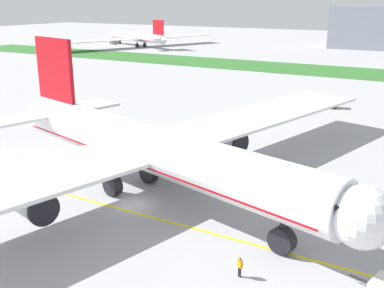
# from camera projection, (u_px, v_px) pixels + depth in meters

# --- Properties ---
(ground_plane) EXTENTS (600.00, 600.00, 0.00)m
(ground_plane) POSITION_uv_depth(u_px,v_px,m) (133.00, 205.00, 48.90)
(ground_plane) COLOR #9E9EA3
(ground_plane) RESTS_ON ground
(apron_taxi_line) EXTENTS (280.00, 0.36, 0.01)m
(apron_taxi_line) POSITION_uv_depth(u_px,v_px,m) (125.00, 210.00, 47.73)
(apron_taxi_line) COLOR yellow
(apron_taxi_line) RESTS_ON ground
(grass_median_strip) EXTENTS (320.00, 24.00, 0.10)m
(grass_median_strip) POSITION_uv_depth(u_px,v_px,m) (351.00, 73.00, 137.31)
(grass_median_strip) COLOR #2D6628
(grass_median_strip) RESTS_ON ground
(airliner_foreground) EXTENTS (51.54, 83.77, 16.03)m
(airliner_foreground) POSITION_uv_depth(u_px,v_px,m) (146.00, 148.00, 49.78)
(airliner_foreground) COLOR white
(airliner_foreground) RESTS_ON ground
(ground_crew_wingwalker_port) EXTENTS (0.54, 0.42, 1.69)m
(ground_crew_wingwalker_port) POSITION_uv_depth(u_px,v_px,m) (240.00, 265.00, 35.96)
(ground_crew_wingwalker_port) COLOR black
(ground_crew_wingwalker_port) RESTS_ON ground
(ground_crew_marshaller_front) EXTENTS (0.50, 0.46, 1.67)m
(ground_crew_marshaller_front) POSITION_uv_depth(u_px,v_px,m) (212.00, 172.00, 55.31)
(ground_crew_marshaller_front) COLOR black
(ground_crew_marshaller_front) RESTS_ON ground
(ground_crew_wingwalker_starboard) EXTENTS (0.49, 0.52, 1.75)m
(ground_crew_wingwalker_starboard) POSITION_uv_depth(u_px,v_px,m) (160.00, 154.00, 61.74)
(ground_crew_wingwalker_starboard) COLOR black
(ground_crew_wingwalker_starboard) RESTS_ON ground
(service_truck_baggage_loader) EXTENTS (5.43, 3.53, 2.51)m
(service_truck_baggage_loader) POSITION_uv_depth(u_px,v_px,m) (324.00, 101.00, 92.71)
(service_truck_baggage_loader) COLOR yellow
(service_truck_baggage_loader) RESTS_ON ground
(parked_airliner_far_left) EXTENTS (45.60, 76.53, 12.37)m
(parked_airliner_far_left) POSITION_uv_depth(u_px,v_px,m) (138.00, 37.00, 211.58)
(parked_airliner_far_left) COLOR white
(parked_airliner_far_left) RESTS_ON ground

